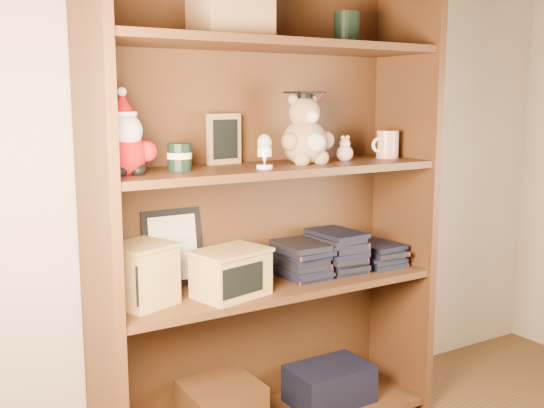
{
  "coord_description": "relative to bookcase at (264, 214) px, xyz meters",
  "views": [
    {
      "loc": [
        -1.12,
        -0.49,
        1.17
      ],
      "look_at": [
        -0.04,
        1.3,
        0.82
      ],
      "focal_mm": 42.0,
      "sensor_mm": 36.0,
      "label": 1
    }
  ],
  "objects": [
    {
      "name": "chalkboard_plaque",
      "position": [
        -0.12,
        0.06,
        0.25
      ],
      "size": [
        0.13,
        0.08,
        0.17
      ],
      "color": "#9E7547",
      "rests_on": "shelf_upper"
    },
    {
      "name": "teacher_mug",
      "position": [
        0.5,
        -0.05,
        0.22
      ],
      "size": [
        0.11,
        0.08,
        0.1
      ],
      "color": "silver",
      "rests_on": "shelf_upper"
    },
    {
      "name": "shelf_lower",
      "position": [
        0.0,
        -0.05,
        -0.24
      ],
      "size": [
        1.14,
        0.33,
        0.02
      ],
      "color": "#4F2E16",
      "rests_on": "ground"
    },
    {
      "name": "book_stack_mid",
      "position": [
        0.28,
        -0.05,
        -0.16
      ],
      "size": [
        0.14,
        0.2,
        0.14
      ],
      "color": "black",
      "rests_on": "shelf_lower"
    },
    {
      "name": "santa_plush",
      "position": [
        -0.5,
        -0.06,
        0.27
      ],
      "size": [
        0.18,
        0.13,
        0.26
      ],
      "color": "#A50F0F",
      "rests_on": "shelf_upper"
    },
    {
      "name": "pencils_box",
      "position": [
        -0.19,
        -0.12,
        -0.15
      ],
      "size": [
        0.26,
        0.21,
        0.15
      ],
      "color": "tan",
      "rests_on": "shelf_lower"
    },
    {
      "name": "certificate_frame",
      "position": [
        -0.3,
        0.09,
        -0.1
      ],
      "size": [
        0.21,
        0.05,
        0.26
      ],
      "color": "black",
      "rests_on": "shelf_lower"
    },
    {
      "name": "pink_figurine",
      "position": [
        0.3,
        -0.05,
        0.21
      ],
      "size": [
        0.06,
        0.06,
        0.09
      ],
      "color": "#D1A4A2",
      "rests_on": "shelf_upper"
    },
    {
      "name": "treats_box",
      "position": [
        -0.46,
        -0.05,
        -0.13
      ],
      "size": [
        0.22,
        0.22,
        0.19
      ],
      "color": "tan",
      "rests_on": "shelf_lower"
    },
    {
      "name": "egg_cup",
      "position": [
        -0.07,
        -0.13,
        0.23
      ],
      "size": [
        0.05,
        0.05,
        0.11
      ],
      "color": "white",
      "rests_on": "shelf_upper"
    },
    {
      "name": "book_stack_right",
      "position": [
        0.46,
        -0.05,
        -0.19
      ],
      "size": [
        0.14,
        0.2,
        0.08
      ],
      "color": "black",
      "rests_on": "shelf_lower"
    },
    {
      "name": "book_stack_left",
      "position": [
        0.12,
        -0.05,
        -0.16
      ],
      "size": [
        0.14,
        0.2,
        0.13
      ],
      "color": "black",
      "rests_on": "shelf_lower"
    },
    {
      "name": "bookcase",
      "position": [
        0.0,
        0.0,
        0.0
      ],
      "size": [
        1.2,
        0.35,
        1.6
      ],
      "color": "#4F2E16",
      "rests_on": "ground"
    },
    {
      "name": "shelf_upper",
      "position": [
        0.0,
        -0.05,
        0.16
      ],
      "size": [
        1.14,
        0.33,
        0.02
      ],
      "color": "#4F2E16",
      "rests_on": "ground"
    },
    {
      "name": "teachers_tin",
      "position": [
        -0.33,
        -0.05,
        0.21
      ],
      "size": [
        0.08,
        0.08,
        0.08
      ],
      "color": "black",
      "rests_on": "shelf_upper"
    },
    {
      "name": "grad_teddy_bear",
      "position": [
        0.13,
        -0.06,
        0.27
      ],
      "size": [
        0.21,
        0.18,
        0.25
      ],
      "color": "#A58357",
      "rests_on": "shelf_upper"
    }
  ]
}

